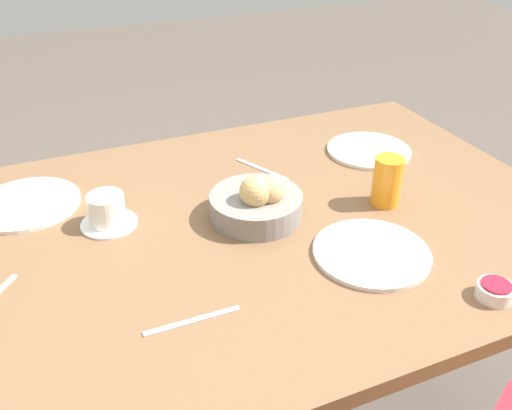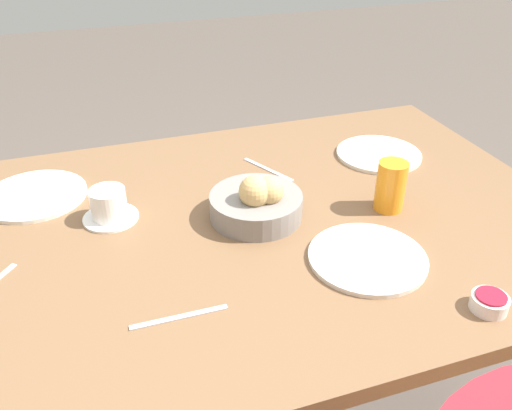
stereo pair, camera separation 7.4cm
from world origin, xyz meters
The scene contains 10 objects.
dining_table centered at (0.00, 0.00, 0.63)m, with size 1.52×0.98×0.71m.
bread_basket centered at (-0.06, -0.01, 0.75)m, with size 0.21×0.21×0.11m.
plate_near_left centered at (-0.47, -0.19, 0.72)m, with size 0.23×0.23×0.01m.
plate_near_right centered at (0.42, -0.26, 0.72)m, with size 0.24×0.24×0.01m.
plate_far_center centered at (-0.21, 0.21, 0.72)m, with size 0.24×0.24×0.01m.
juice_glass centered at (-0.35, 0.05, 0.77)m, with size 0.07×0.07×0.12m.
coffee_cup centered at (0.25, -0.11, 0.75)m, with size 0.12×0.12×0.07m.
jam_bowl_berry centered at (-0.35, 0.41, 0.73)m, with size 0.07×0.07×0.03m.
fork_silver centered at (-0.16, -0.21, 0.71)m, with size 0.08×0.16×0.00m.
knife_silver centered at (0.18, 0.25, 0.71)m, with size 0.17×0.01×0.00m.
Camera 2 is at (0.27, 0.95, 1.37)m, focal length 38.00 mm.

